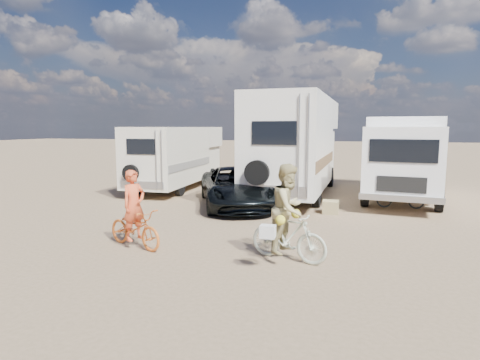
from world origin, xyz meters
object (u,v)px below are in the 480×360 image
(bike_parked, at_px, (400,196))
(crate, at_px, (331,207))
(rider_woman, at_px, (288,217))
(bike_woman, at_px, (288,236))
(rv_left, at_px, (178,158))
(dark_suv, at_px, (236,187))
(rider_man, at_px, (134,213))
(box_truck, at_px, (404,159))
(rv_main, at_px, (297,147))
(cooler, at_px, (252,206))
(bike_man, at_px, (135,228))

(bike_parked, distance_m, crate, 2.68)
(crate, bearing_deg, rider_woman, -96.28)
(bike_woman, bearing_deg, rv_left, 54.60)
(dark_suv, distance_m, crate, 3.27)
(rider_man, height_order, crate, rider_man)
(box_truck, height_order, dark_suv, box_truck)
(rv_main, xyz_separation_m, box_truck, (4.06, 0.02, -0.40))
(dark_suv, relative_size, cooler, 9.95)
(box_truck, relative_size, cooler, 14.09)
(bike_man, height_order, bike_parked, bike_man)
(dark_suv, relative_size, bike_parked, 3.14)
(rv_left, relative_size, rider_man, 4.24)
(rv_left, distance_m, crate, 7.97)
(rider_woman, bearing_deg, cooler, 40.94)
(bike_woman, xyz_separation_m, bike_parked, (2.75, 6.41, -0.11))
(crate, bearing_deg, bike_man, -129.19)
(rv_left, distance_m, bike_parked, 9.51)
(bike_parked, bearing_deg, bike_man, 134.24)
(box_truck, xyz_separation_m, bike_man, (-6.51, -8.40, -1.10))
(dark_suv, xyz_separation_m, bike_woman, (2.68, -5.14, -0.16))
(bike_woman, height_order, rider_woman, rider_woman)
(crate, bearing_deg, rider_man, -129.19)
(rider_woman, height_order, cooler, rider_woman)
(bike_man, distance_m, bike_woman, 3.52)
(dark_suv, height_order, cooler, dark_suv)
(rv_main, distance_m, rv_left, 5.44)
(box_truck, height_order, crate, box_truck)
(bike_man, relative_size, crate, 3.36)
(dark_suv, xyz_separation_m, bike_parked, (5.44, 1.26, -0.27))
(box_truck, xyz_separation_m, rider_man, (-6.51, -8.40, -0.75))
(bike_parked, xyz_separation_m, cooler, (-4.69, -1.99, -0.21))
(rider_woman, bearing_deg, rv_left, 54.60)
(bike_man, height_order, bike_woman, bike_woman)
(dark_suv, distance_m, rider_woman, 5.81)
(bike_parked, bearing_deg, dark_suv, 101.38)
(rider_man, height_order, bike_parked, rider_man)
(bike_woman, relative_size, bike_parked, 1.10)
(bike_woman, distance_m, rider_woman, 0.40)
(bike_woman, bearing_deg, rv_main, 24.61)
(cooler, bearing_deg, box_truck, 56.47)
(box_truck, bearing_deg, cooler, -135.24)
(rider_man, height_order, cooler, rider_man)
(box_truck, relative_size, bike_woman, 4.04)
(rv_main, distance_m, rider_man, 8.81)
(cooler, bearing_deg, bike_man, -91.39)
(rv_left, distance_m, bike_man, 9.11)
(rider_man, xyz_separation_m, crate, (4.06, 4.98, -0.60))
(rv_left, xyz_separation_m, bike_man, (2.96, -8.57, -0.92))
(rider_woman, distance_m, cooler, 4.87)
(rider_man, relative_size, crate, 3.18)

